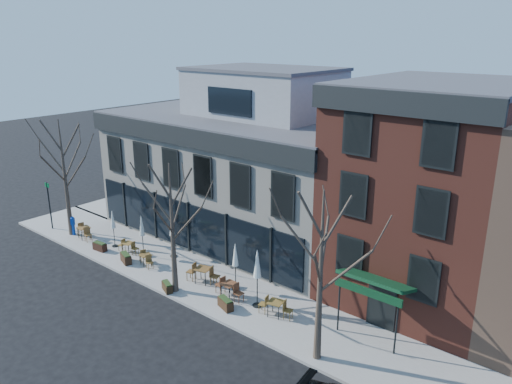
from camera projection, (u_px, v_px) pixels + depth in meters
The scene contains 25 objects.
ground at pixel (191, 254), 31.46m from camera, with size 120.00×120.00×0.00m, color black.
sidewalk_front at pixel (202, 281), 27.88m from camera, with size 33.50×4.70×0.15m, color gray.
sidewalk_side at pixel (152, 195), 42.70m from camera, with size 4.50×12.00×0.15m, color gray.
corner_building at pixel (244, 167), 33.69m from camera, with size 18.39×10.39×11.10m.
red_brick_building at pixel (433, 191), 25.45m from camera, with size 8.20×11.78×11.18m.
tree_corner at pixel (65, 177), 33.02m from camera, with size 3.93×3.98×7.92m.
tree_mid at pixel (172, 227), 25.62m from camera, with size 3.50×3.55×7.04m.
tree_right at pixel (321, 275), 20.05m from camera, with size 3.72×3.77×7.48m.
sign_pole at pixel (49, 203), 34.69m from camera, with size 0.50×0.10×3.40m.
call_box at pixel (73, 225), 33.94m from camera, with size 0.28×0.27×1.35m.
cafe_set_0 at pixel (84, 231), 33.43m from camera, with size 1.87×0.86×0.96m.
cafe_set_1 at pixel (128, 246), 31.25m from camera, with size 1.59×0.71×0.82m.
cafe_set_2 at pixel (146, 258), 29.57m from camera, with size 1.60×0.83×0.82m.
cafe_set_3 at pixel (203, 273), 27.46m from camera, with size 2.05×1.05×1.05m.
cafe_set_4 at pixel (229, 288), 25.92m from camera, with size 1.87×0.79×0.98m.
cafe_set_5 at pixel (276, 307), 24.23m from camera, with size 1.82×0.85×0.93m.
umbrella_0 at pixel (113, 221), 31.78m from camera, with size 0.39×0.39×2.43m.
umbrella_1 at pixel (142, 228), 30.33m from camera, with size 0.42×0.42×2.63m.
umbrella_2 at pixel (172, 228), 30.26m from camera, with size 0.43×0.43×2.68m.
umbrella_3 at pixel (235, 257), 26.33m from camera, with size 0.42×0.42×2.64m.
umbrella_4 at pixel (257, 267), 24.57m from camera, with size 0.49×0.49×3.08m.
planter_0 at pixel (100, 246), 31.62m from camera, with size 1.00×0.48×0.54m.
planter_1 at pixel (126, 258), 29.94m from camera, with size 1.11×0.73×0.58m.
planter_2 at pixel (167, 287), 26.64m from camera, with size 0.95×0.67×0.50m.
planter_3 at pixel (225, 303), 24.93m from camera, with size 1.07×0.69×0.56m.
Camera 1 is at (21.62, -19.44, 13.30)m, focal length 35.00 mm.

